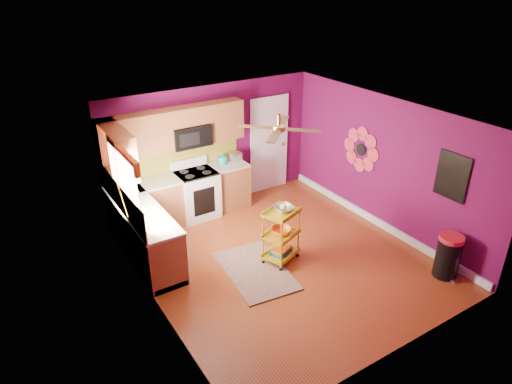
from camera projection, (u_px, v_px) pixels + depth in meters
ground at (282, 259)px, 7.84m from camera, size 5.00×5.00×0.00m
room_envelope at (286, 171)px, 7.13m from camera, size 4.54×5.04×2.52m
lower_cabinets at (166, 213)px, 8.38m from camera, size 2.81×2.31×0.94m
electric_range at (197, 193)px, 9.00m from camera, size 0.76×0.66×1.13m
upper_cabinetry at (157, 136)px, 8.09m from camera, size 2.80×2.30×1.26m
left_window at (123, 173)px, 6.80m from camera, size 0.08×1.35×1.08m
panel_door at (269, 145)px, 9.90m from camera, size 0.95×0.11×2.15m
right_wall_art at (399, 161)px, 8.01m from camera, size 0.04×2.74×1.04m
ceiling_fan at (279, 128)px, 6.97m from camera, size 1.01×1.01×0.26m
shag_rug at (256, 271)px, 7.51m from camera, size 1.11×1.63×0.02m
rolling_cart at (281, 233)px, 7.57m from camera, size 0.70×0.61×1.05m
trash_can at (448, 256)px, 7.26m from camera, size 0.47×0.48×0.74m
teal_kettle at (223, 160)px, 9.15m from camera, size 0.18×0.18×0.21m
toaster at (236, 157)px, 9.28m from camera, size 0.22×0.15×0.18m
soap_bottle_a at (136, 202)px, 7.47m from camera, size 0.09×0.09×0.19m
soap_bottle_b at (133, 199)px, 7.58m from camera, size 0.14×0.14×0.18m
counter_dish at (131, 194)px, 7.88m from camera, size 0.28×0.28×0.07m
counter_cup at (142, 212)px, 7.27m from camera, size 0.12×0.12×0.09m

